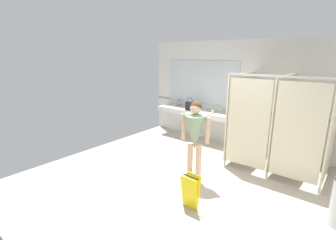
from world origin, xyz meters
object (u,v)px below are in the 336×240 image
person_standing (195,133)px  wet_floor_sign (190,192)px  paper_cup (212,112)px  soap_dispenser (179,103)px  handbag (190,106)px

person_standing → wet_floor_sign: bearing=-60.7°
paper_cup → soap_dispenser: bearing=168.1°
handbag → paper_cup: size_ratio=4.06×
wet_floor_sign → paper_cup: bearing=113.0°
wet_floor_sign → person_standing: bearing=119.3°
person_standing → wet_floor_sign: (0.43, -0.77, -0.72)m
handbag → wet_floor_sign: handbag is taller
soap_dispenser → wet_floor_sign: soap_dispenser is taller
handbag → paper_cup: bearing=2.3°
soap_dispenser → paper_cup: (1.36, -0.29, -0.05)m
person_standing → soap_dispenser: person_standing is taller
paper_cup → wet_floor_sign: paper_cup is taller
soap_dispenser → person_standing: bearing=-48.2°
soap_dispenser → handbag: bearing=-26.9°
paper_cup → wet_floor_sign: (1.23, -2.90, -0.62)m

